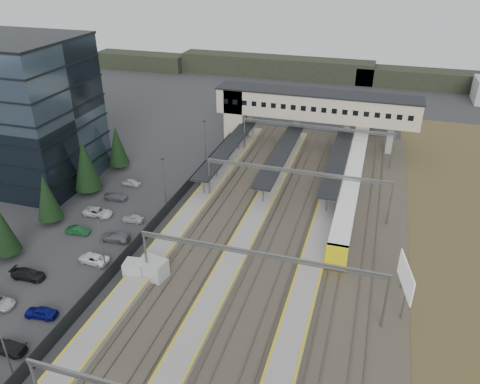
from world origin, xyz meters
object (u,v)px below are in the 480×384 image
(footbridge, at_px, (302,107))
(billboard, at_px, (406,278))
(office_building, at_px, (13,112))
(train, at_px, (355,167))
(relay_cabin_far, at_px, (135,269))
(relay_cabin_near, at_px, (153,269))

(footbridge, bearing_deg, billboard, -65.85)
(office_building, bearing_deg, train, 16.83)
(relay_cabin_far, distance_m, billboard, 32.36)
(footbridge, bearing_deg, office_building, -145.53)
(relay_cabin_near, height_order, footbridge, footbridge)
(relay_cabin_near, xyz_separation_m, billboard, (29.54, 4.04, 2.41))
(relay_cabin_near, bearing_deg, office_building, 150.61)
(footbridge, height_order, billboard, footbridge)
(relay_cabin_near, height_order, train, train)
(relay_cabin_far, distance_m, footbridge, 51.66)
(office_building, distance_m, footbridge, 53.18)
(footbridge, bearing_deg, train, -46.72)
(relay_cabin_near, relative_size, footbridge, 0.09)
(relay_cabin_far, relative_size, billboard, 0.43)
(office_building, relative_size, train, 0.42)
(relay_cabin_near, distance_m, train, 42.25)
(office_building, xyz_separation_m, train, (56.00, 16.94, -10.22))
(relay_cabin_far, bearing_deg, billboard, 8.01)
(billboard, bearing_deg, relay_cabin_far, -171.99)
(office_building, xyz_separation_m, relay_cabin_far, (32.11, -19.88, -11.07))
(office_building, distance_m, billboard, 66.41)
(train, height_order, billboard, billboard)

